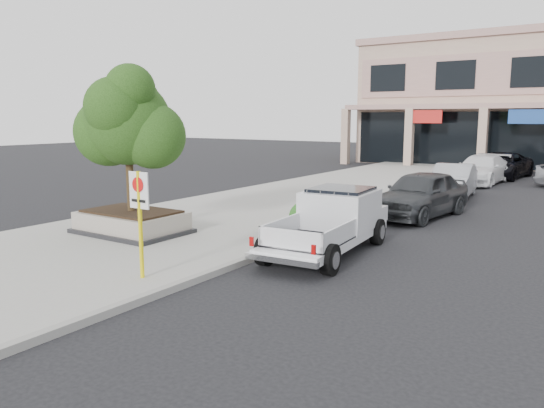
{
  "coord_description": "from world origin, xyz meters",
  "views": [
    {
      "loc": [
        6.02,
        -10.03,
        3.56
      ],
      "look_at": [
        -1.7,
        1.5,
        1.29
      ],
      "focal_mm": 35.0,
      "sensor_mm": 36.0,
      "label": 1
    }
  ],
  "objects_px": {
    "pickup_truck": "(327,223)",
    "curb_car_c": "(481,169)",
    "planter": "(132,222)",
    "curb_car_d": "(501,165)",
    "planter_tree": "(135,122)",
    "curb_car_b": "(453,181)",
    "curb_car_a": "(420,194)",
    "no_parking_sign": "(140,210)"
  },
  "relations": [
    {
      "from": "pickup_truck",
      "to": "curb_car_b",
      "type": "xyz_separation_m",
      "value": [
        0.03,
        11.88,
        -0.08
      ]
    },
    {
      "from": "planter",
      "to": "curb_car_d",
      "type": "distance_m",
      "value": 23.64
    },
    {
      "from": "pickup_truck",
      "to": "curb_car_b",
      "type": "relative_size",
      "value": 1.16
    },
    {
      "from": "planter",
      "to": "curb_car_a",
      "type": "height_order",
      "value": "curb_car_a"
    },
    {
      "from": "planter_tree",
      "to": "curb_car_d",
      "type": "distance_m",
      "value": 23.6
    },
    {
      "from": "planter",
      "to": "curb_car_d",
      "type": "xyz_separation_m",
      "value": [
        5.98,
        22.87,
        0.28
      ]
    },
    {
      "from": "pickup_truck",
      "to": "curb_car_d",
      "type": "bearing_deg",
      "value": 84.74
    },
    {
      "from": "planter",
      "to": "curb_car_c",
      "type": "height_order",
      "value": "curb_car_c"
    },
    {
      "from": "planter",
      "to": "curb_car_c",
      "type": "bearing_deg",
      "value": 73.95
    },
    {
      "from": "planter_tree",
      "to": "curb_car_c",
      "type": "bearing_deg",
      "value": 74.2
    },
    {
      "from": "curb_car_d",
      "to": "curb_car_b",
      "type": "bearing_deg",
      "value": -85.23
    },
    {
      "from": "planter",
      "to": "planter_tree",
      "type": "xyz_separation_m",
      "value": [
        0.13,
        0.15,
        2.94
      ]
    },
    {
      "from": "curb_car_c",
      "to": "curb_car_b",
      "type": "bearing_deg",
      "value": -85.33
    },
    {
      "from": "curb_car_c",
      "to": "curb_car_a",
      "type": "bearing_deg",
      "value": -84.5
    },
    {
      "from": "planter",
      "to": "curb_car_a",
      "type": "relative_size",
      "value": 0.65
    },
    {
      "from": "planter_tree",
      "to": "no_parking_sign",
      "type": "height_order",
      "value": "planter_tree"
    },
    {
      "from": "planter",
      "to": "curb_car_c",
      "type": "xyz_separation_m",
      "value": [
        5.61,
        19.52,
        0.29
      ]
    },
    {
      "from": "no_parking_sign",
      "to": "planter_tree",
      "type": "bearing_deg",
      "value": 138.49
    },
    {
      "from": "planter",
      "to": "curb_car_c",
      "type": "relative_size",
      "value": 0.61
    },
    {
      "from": "planter",
      "to": "curb_car_d",
      "type": "relative_size",
      "value": 0.59
    },
    {
      "from": "no_parking_sign",
      "to": "curb_car_d",
      "type": "height_order",
      "value": "no_parking_sign"
    },
    {
      "from": "pickup_truck",
      "to": "planter",
      "type": "bearing_deg",
      "value": -169.52
    },
    {
      "from": "curb_car_d",
      "to": "curb_car_a",
      "type": "bearing_deg",
      "value": -83.62
    },
    {
      "from": "curb_car_a",
      "to": "curb_car_b",
      "type": "relative_size",
      "value": 1.08
    },
    {
      "from": "curb_car_a",
      "to": "curb_car_c",
      "type": "height_order",
      "value": "curb_car_a"
    },
    {
      "from": "pickup_truck",
      "to": "curb_car_c",
      "type": "height_order",
      "value": "pickup_truck"
    },
    {
      "from": "curb_car_b",
      "to": "curb_car_d",
      "type": "distance_m",
      "value": 9.45
    },
    {
      "from": "curb_car_b",
      "to": "no_parking_sign",
      "type": "bearing_deg",
      "value": -103.92
    },
    {
      "from": "curb_car_a",
      "to": "curb_car_c",
      "type": "distance_m",
      "value": 11.46
    },
    {
      "from": "planter_tree",
      "to": "curb_car_d",
      "type": "xyz_separation_m",
      "value": [
        5.84,
        22.71,
        -2.66
      ]
    },
    {
      "from": "planter",
      "to": "planter_tree",
      "type": "relative_size",
      "value": 0.8
    },
    {
      "from": "planter_tree",
      "to": "curb_car_c",
      "type": "xyz_separation_m",
      "value": [
        5.48,
        19.36,
        -2.65
      ]
    },
    {
      "from": "no_parking_sign",
      "to": "curb_car_a",
      "type": "distance_m",
      "value": 11.32
    },
    {
      "from": "no_parking_sign",
      "to": "curb_car_c",
      "type": "xyz_separation_m",
      "value": [
        1.95,
        22.49,
        -0.87
      ]
    },
    {
      "from": "no_parking_sign",
      "to": "curb_car_d",
      "type": "bearing_deg",
      "value": 84.88
    },
    {
      "from": "curb_car_a",
      "to": "curb_car_c",
      "type": "bearing_deg",
      "value": 99.87
    },
    {
      "from": "planter_tree",
      "to": "curb_car_c",
      "type": "relative_size",
      "value": 0.76
    },
    {
      "from": "pickup_truck",
      "to": "curb_car_a",
      "type": "relative_size",
      "value": 1.07
    },
    {
      "from": "planter",
      "to": "curb_car_b",
      "type": "xyz_separation_m",
      "value": [
        5.76,
        13.42,
        0.27
      ]
    },
    {
      "from": "pickup_truck",
      "to": "curb_car_a",
      "type": "height_order",
      "value": "curb_car_a"
    },
    {
      "from": "curb_car_a",
      "to": "curb_car_c",
      "type": "xyz_separation_m",
      "value": [
        -0.44,
        11.46,
        -0.07
      ]
    },
    {
      "from": "curb_car_c",
      "to": "planter_tree",
      "type": "bearing_deg",
      "value": -102.52
    }
  ]
}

